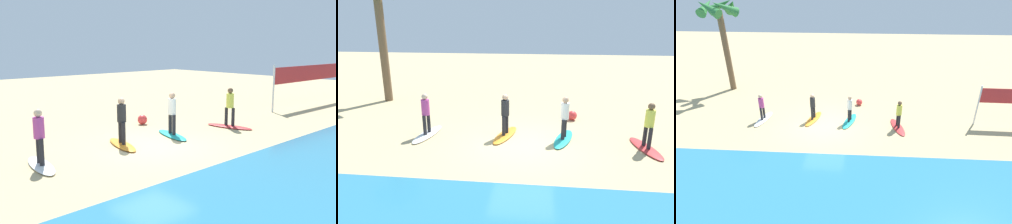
{
  "view_description": "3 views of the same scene",
  "coord_description": "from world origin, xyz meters",
  "views": [
    {
      "loc": [
        8.4,
        9.81,
        3.54
      ],
      "look_at": [
        -1.44,
        -0.74,
        0.96
      ],
      "focal_mm": 40.27,
      "sensor_mm": 36.0,
      "label": 1
    },
    {
      "loc": [
        -0.57,
        10.64,
        4.54
      ],
      "look_at": [
        0.69,
        -0.41,
        1.12
      ],
      "focal_mm": 32.76,
      "sensor_mm": 36.0,
      "label": 2
    },
    {
      "loc": [
        -2.18,
        14.32,
        8.1
      ],
      "look_at": [
        -1.26,
        0.57,
        1.24
      ],
      "focal_mm": 29.17,
      "sensor_mm": 36.0,
      "label": 3
    }
  ],
  "objects": [
    {
      "name": "surfer_teal",
      "position": [
        -1.53,
        -0.6,
        1.04
      ],
      "size": [
        0.32,
        0.45,
        1.64
      ],
      "color": "#232328",
      "rests_on": "surfboard_teal"
    },
    {
      "name": "surfer_white",
      "position": [
        3.89,
        -0.49,
        1.04
      ],
      "size": [
        0.32,
        0.46,
        1.64
      ],
      "color": "#232328",
      "rests_on": "surfboard_white"
    },
    {
      "name": "surfboard_orange",
      "position": [
        0.76,
        -0.76,
        0.04
      ],
      "size": [
        1.09,
        2.17,
        0.09
      ],
      "primitive_type": "ellipsoid",
      "rotation": [
        0.0,
        0.0,
        1.3
      ],
      "color": "orange",
      "rests_on": "ground"
    },
    {
      "name": "ground_plane",
      "position": [
        0.0,
        0.0,
        0.0
      ],
      "size": [
        60.0,
        60.0,
        0.0
      ],
      "primitive_type": "plane",
      "color": "tan"
    },
    {
      "name": "beach_ball",
      "position": [
        -2.09,
        -3.12,
        0.22
      ],
      "size": [
        0.44,
        0.44,
        0.44
      ],
      "primitive_type": "sphere",
      "color": "#E53838",
      "rests_on": "ground"
    },
    {
      "name": "volleyball_net",
      "position": [
        -13.62,
        -0.74,
        1.79
      ],
      "size": [
        9.1,
        0.25,
        2.5
      ],
      "color": "silver",
      "rests_on": "ground"
    },
    {
      "name": "surfboard_white",
      "position": [
        3.89,
        -0.49,
        0.04
      ],
      "size": [
        0.9,
        2.16,
        0.09
      ],
      "primitive_type": "ellipsoid",
      "rotation": [
        0.0,
        0.0,
        1.4
      ],
      "color": "white",
      "rests_on": "ground"
    },
    {
      "name": "surfboard_teal",
      "position": [
        -1.53,
        -0.6,
        0.04
      ],
      "size": [
        1.12,
        2.17,
        0.09
      ],
      "primitive_type": "ellipsoid",
      "rotation": [
        0.0,
        0.0,
        1.29
      ],
      "color": "teal",
      "rests_on": "ground"
    },
    {
      "name": "surfer_red",
      "position": [
        -4.43,
        -0.04,
        1.04
      ],
      "size": [
        0.32,
        0.45,
        1.64
      ],
      "color": "#232328",
      "rests_on": "surfboard_red"
    },
    {
      "name": "surfboard_red",
      "position": [
        -4.43,
        -0.04,
        0.04
      ],
      "size": [
        0.99,
        2.17,
        0.09
      ],
      "primitive_type": "ellipsoid",
      "rotation": [
        0.0,
        0.0,
        1.78
      ],
      "color": "red",
      "rests_on": "ground"
    },
    {
      "name": "surfer_orange",
      "position": [
        0.76,
        -0.76,
        1.04
      ],
      "size": [
        0.32,
        0.45,
        1.64
      ],
      "color": "#232328",
      "rests_on": "surfboard_orange"
    }
  ]
}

